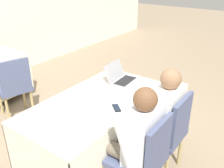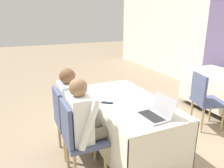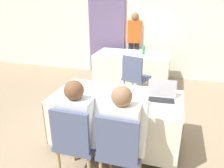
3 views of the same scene
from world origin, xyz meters
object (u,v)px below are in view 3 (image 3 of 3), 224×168
object	(u,v)px
laptop	(162,97)
person_red_shirt	(134,40)
chair_near_left	(76,140)
chair_far_spare	(135,76)
person_white_shirt	(123,129)
cell_phone	(110,105)
person_checkered_shirt	(80,122)
chair_near_right	(120,148)
water_bottle	(144,50)

from	to	relation	value
laptop	person_red_shirt	distance (m)	3.14
chair_near_left	chair_far_spare	distance (m)	2.20
chair_far_spare	person_white_shirt	size ratio (longest dim) A/B	0.78
cell_phone	person_checkered_shirt	size ratio (longest dim) A/B	0.13
laptop	person_red_shirt	world-z (taller)	person_red_shirt
chair_near_right	person_checkered_shirt	size ratio (longest dim) A/B	0.78
water_bottle	person_white_shirt	bearing A→B (deg)	-85.01
person_checkered_shirt	water_bottle	bearing A→B (deg)	-94.33
person_red_shirt	water_bottle	bearing A→B (deg)	-71.91
laptop	person_white_shirt	distance (m)	0.76
water_bottle	cell_phone	bearing A→B (deg)	-89.81
water_bottle	chair_near_right	distance (m)	3.08
chair_far_spare	person_white_shirt	distance (m)	2.11
chair_far_spare	person_red_shirt	xyz separation A→B (m)	(-0.34, 1.59, 0.39)
person_checkered_shirt	person_red_shirt	world-z (taller)	person_red_shirt
chair_near_left	chair_far_spare	world-z (taller)	same
cell_phone	chair_near_right	distance (m)	0.57
water_bottle	chair_far_spare	world-z (taller)	water_bottle
chair_near_right	person_checkered_shirt	bearing A→B (deg)	-12.24
person_white_shirt	person_red_shirt	xyz separation A→B (m)	(-0.62, 3.67, 0.23)
cell_phone	chair_near_left	world-z (taller)	chair_near_left
laptop	chair_near_right	distance (m)	0.89
water_bottle	person_white_shirt	size ratio (longest dim) A/B	0.20
chair_near_right	person_red_shirt	xyz separation A→B (m)	(-0.62, 3.78, 0.39)
cell_phone	water_bottle	world-z (taller)	water_bottle
cell_phone	chair_near_right	size ratio (longest dim) A/B	0.17
laptop	water_bottle	world-z (taller)	water_bottle
person_checkered_shirt	person_red_shirt	size ratio (longest dim) A/B	0.75
laptop	cell_phone	xyz separation A→B (m)	(-0.57, -0.32, -0.04)
water_bottle	chair_near_right	bearing A→B (deg)	-85.18
person_white_shirt	cell_phone	bearing A→B (deg)	-55.22
water_bottle	chair_near_left	distance (m)	3.08
chair_near_right	chair_far_spare	world-z (taller)	same
chair_near_right	person_checkered_shirt	distance (m)	0.52
chair_near_right	chair_far_spare	xyz separation A→B (m)	(-0.28, 2.19, 0.00)
laptop	person_checkered_shirt	xyz separation A→B (m)	(-0.80, -0.68, -0.10)
chair_near_right	chair_near_left	bearing A→B (deg)	0.00
person_white_shirt	laptop	bearing A→B (deg)	-115.37
laptop	person_checkered_shirt	distance (m)	1.06
laptop	cell_phone	size ratio (longest dim) A/B	2.43
chair_far_spare	person_checkered_shirt	size ratio (longest dim) A/B	0.78
water_bottle	person_red_shirt	bearing A→B (deg)	116.63
chair_near_right	person_white_shirt	world-z (taller)	person_white_shirt
chair_near_right	laptop	bearing A→B (deg)	-112.35
person_white_shirt	chair_near_left	bearing A→B (deg)	12.24
laptop	person_white_shirt	size ratio (longest dim) A/B	0.32
chair_near_right	person_checkered_shirt	world-z (taller)	person_checkered_shirt
chair_near_left	laptop	bearing A→B (deg)	-135.64
chair_near_left	chair_near_right	size ratio (longest dim) A/B	1.00
chair_near_left	chair_near_right	xyz separation A→B (m)	(0.48, 0.00, 0.00)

